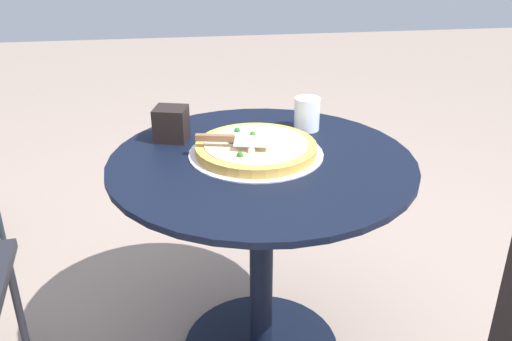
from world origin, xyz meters
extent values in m
cylinder|color=black|center=(0.00, 0.00, 0.69)|extent=(0.87, 0.87, 0.02)
cylinder|color=black|center=(0.00, 0.00, 0.35)|extent=(0.07, 0.07, 0.66)
cylinder|color=silver|center=(0.04, 0.01, 0.70)|extent=(0.39, 0.39, 0.00)
cylinder|color=gold|center=(0.04, 0.01, 0.71)|extent=(0.35, 0.35, 0.03)
cylinder|color=beige|center=(0.04, 0.01, 0.73)|extent=(0.30, 0.30, 0.00)
sphere|color=beige|center=(0.10, 0.11, 0.74)|extent=(0.02, 0.02, 0.02)
sphere|color=#216930|center=(0.13, 0.05, 0.73)|extent=(0.02, 0.02, 0.02)
sphere|color=#296820|center=(-0.05, 0.07, 0.73)|extent=(0.02, 0.02, 0.02)
sphere|color=#2F6C1F|center=(0.10, 0.01, 0.73)|extent=(0.02, 0.02, 0.02)
sphere|color=#EAECC5|center=(0.04, 0.03, 0.73)|extent=(0.02, 0.02, 0.02)
sphere|color=#F6EBC3|center=(-0.03, 0.03, 0.74)|extent=(0.02, 0.02, 0.02)
sphere|color=silver|center=(0.09, 0.11, 0.74)|extent=(0.02, 0.02, 0.02)
sphere|color=#22662D|center=(0.05, 0.08, 0.73)|extent=(0.01, 0.01, 0.01)
cube|color=silver|center=(0.01, 0.03, 0.75)|extent=(0.10, 0.11, 0.00)
cube|color=brown|center=(0.03, 0.13, 0.75)|extent=(0.04, 0.11, 0.02)
cylinder|color=silver|center=(0.21, -0.17, 0.75)|extent=(0.08, 0.08, 0.10)
cube|color=black|center=(0.18, 0.25, 0.75)|extent=(0.11, 0.11, 0.10)
cylinder|color=black|center=(0.05, 0.75, 0.21)|extent=(0.02, 0.02, 0.41)
camera|label=1|loc=(-1.41, 0.21, 1.34)|focal=38.91mm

